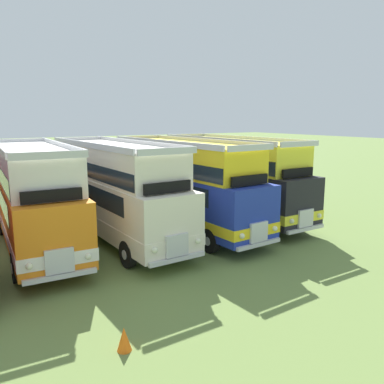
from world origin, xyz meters
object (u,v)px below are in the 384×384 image
(bus_seventh_in_row, at_px, (183,183))
(bus_sixth_in_row, at_px, (115,188))
(cone_near_end, at_px, (124,339))
(bus_fifth_in_row, at_px, (34,195))
(bus_eighth_in_row, at_px, (231,176))

(bus_seventh_in_row, bearing_deg, bus_sixth_in_row, 174.91)
(bus_sixth_in_row, bearing_deg, bus_seventh_in_row, -5.09)
(bus_sixth_in_row, xyz_separation_m, cone_near_end, (-3.24, -8.83, -2.06))
(bus_fifth_in_row, relative_size, bus_eighth_in_row, 0.94)
(bus_sixth_in_row, relative_size, bus_seventh_in_row, 1.00)
(bus_sixth_in_row, relative_size, cone_near_end, 17.84)
(bus_seventh_in_row, distance_m, cone_near_end, 11.04)
(bus_seventh_in_row, height_order, cone_near_end, bus_seventh_in_row)
(bus_fifth_in_row, height_order, bus_eighth_in_row, same)
(bus_fifth_in_row, distance_m, bus_eighth_in_row, 10.42)
(bus_seventh_in_row, relative_size, cone_near_end, 17.77)
(bus_fifth_in_row, bearing_deg, bus_seventh_in_row, -4.69)
(bus_sixth_in_row, xyz_separation_m, bus_seventh_in_row, (3.47, -0.31, -0.00))
(bus_seventh_in_row, distance_m, bus_eighth_in_row, 3.54)
(bus_fifth_in_row, xyz_separation_m, cone_near_end, (0.23, -9.10, -2.05))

